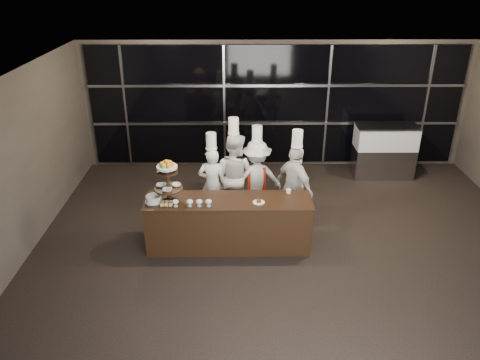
{
  "coord_description": "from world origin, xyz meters",
  "views": [
    {
      "loc": [
        -0.92,
        -5.66,
        4.61
      ],
      "look_at": [
        -0.86,
        1.65,
        1.15
      ],
      "focal_mm": 35.0,
      "sensor_mm": 36.0,
      "label": 1
    }
  ],
  "objects_px": {
    "layer_cake": "(154,199)",
    "chef_c": "(256,178)",
    "buffet_counter": "(229,223)",
    "chef_b": "(234,175)",
    "display_stand": "(168,178)",
    "chef_a": "(212,183)",
    "chef_d": "(295,186)",
    "display_case": "(384,148)"
  },
  "relations": [
    {
      "from": "chef_c",
      "to": "display_case",
      "type": "bearing_deg",
      "value": 30.55
    },
    {
      "from": "buffet_counter",
      "to": "chef_b",
      "type": "relative_size",
      "value": 1.41
    },
    {
      "from": "chef_c",
      "to": "chef_d",
      "type": "distance_m",
      "value": 0.82
    },
    {
      "from": "display_case",
      "to": "chef_a",
      "type": "distance_m",
      "value": 4.33
    },
    {
      "from": "chef_d",
      "to": "display_stand",
      "type": "bearing_deg",
      "value": -161.92
    },
    {
      "from": "chef_b",
      "to": "chef_d",
      "type": "xyz_separation_m",
      "value": [
        1.12,
        -0.39,
        -0.05
      ]
    },
    {
      "from": "buffet_counter",
      "to": "chef_d",
      "type": "distance_m",
      "value": 1.46
    },
    {
      "from": "display_case",
      "to": "chef_d",
      "type": "bearing_deg",
      "value": -136.18
    },
    {
      "from": "buffet_counter",
      "to": "display_case",
      "type": "xyz_separation_m",
      "value": [
        3.53,
        2.95,
        0.22
      ]
    },
    {
      "from": "display_stand",
      "to": "chef_a",
      "type": "distance_m",
      "value": 1.32
    },
    {
      "from": "buffet_counter",
      "to": "display_case",
      "type": "distance_m",
      "value": 4.61
    },
    {
      "from": "display_case",
      "to": "chef_b",
      "type": "height_order",
      "value": "chef_b"
    },
    {
      "from": "buffet_counter",
      "to": "display_case",
      "type": "bearing_deg",
      "value": 39.85
    },
    {
      "from": "chef_a",
      "to": "chef_c",
      "type": "bearing_deg",
      "value": 13.02
    },
    {
      "from": "display_case",
      "to": "chef_a",
      "type": "height_order",
      "value": "chef_a"
    },
    {
      "from": "buffet_counter",
      "to": "chef_b",
      "type": "xyz_separation_m",
      "value": [
        0.09,
        1.12,
        0.4
      ]
    },
    {
      "from": "chef_a",
      "to": "display_case",
      "type": "bearing_deg",
      "value": 27.09
    },
    {
      "from": "chef_b",
      "to": "chef_d",
      "type": "bearing_deg",
      "value": -19.32
    },
    {
      "from": "chef_a",
      "to": "chef_c",
      "type": "distance_m",
      "value": 0.87
    },
    {
      "from": "display_stand",
      "to": "chef_c",
      "type": "relative_size",
      "value": 0.41
    },
    {
      "from": "layer_cake",
      "to": "buffet_counter",
      "type": "bearing_deg",
      "value": 2.29
    },
    {
      "from": "chef_a",
      "to": "chef_b",
      "type": "distance_m",
      "value": 0.44
    },
    {
      "from": "buffet_counter",
      "to": "chef_b",
      "type": "height_order",
      "value": "chef_b"
    },
    {
      "from": "chef_a",
      "to": "chef_b",
      "type": "bearing_deg",
      "value": 18.75
    },
    {
      "from": "chef_b",
      "to": "chef_c",
      "type": "xyz_separation_m",
      "value": [
        0.44,
        0.06,
        -0.09
      ]
    },
    {
      "from": "display_case",
      "to": "chef_a",
      "type": "bearing_deg",
      "value": -152.91
    },
    {
      "from": "buffet_counter",
      "to": "display_stand",
      "type": "relative_size",
      "value": 3.81
    },
    {
      "from": "chef_b",
      "to": "chef_c",
      "type": "height_order",
      "value": "chef_b"
    },
    {
      "from": "display_case",
      "to": "display_stand",
      "type": "bearing_deg",
      "value": -146.95
    },
    {
      "from": "chef_a",
      "to": "chef_d",
      "type": "xyz_separation_m",
      "value": [
        1.53,
        -0.26,
        0.05
      ]
    },
    {
      "from": "layer_cake",
      "to": "chef_c",
      "type": "relative_size",
      "value": 0.16
    },
    {
      "from": "display_case",
      "to": "chef_d",
      "type": "distance_m",
      "value": 3.22
    },
    {
      "from": "buffet_counter",
      "to": "layer_cake",
      "type": "bearing_deg",
      "value": -177.71
    },
    {
      "from": "buffet_counter",
      "to": "chef_a",
      "type": "distance_m",
      "value": 1.07
    },
    {
      "from": "buffet_counter",
      "to": "layer_cake",
      "type": "height_order",
      "value": "layer_cake"
    },
    {
      "from": "display_case",
      "to": "chef_c",
      "type": "relative_size",
      "value": 0.75
    },
    {
      "from": "layer_cake",
      "to": "chef_c",
      "type": "xyz_separation_m",
      "value": [
        1.78,
        1.22,
        -0.19
      ]
    },
    {
      "from": "layer_cake",
      "to": "chef_a",
      "type": "bearing_deg",
      "value": 47.81
    },
    {
      "from": "display_stand",
      "to": "display_case",
      "type": "height_order",
      "value": "display_stand"
    },
    {
      "from": "display_stand",
      "to": "chef_a",
      "type": "relative_size",
      "value": 0.42
    },
    {
      "from": "buffet_counter",
      "to": "chef_b",
      "type": "distance_m",
      "value": 1.19
    },
    {
      "from": "buffet_counter",
      "to": "display_stand",
      "type": "bearing_deg",
      "value": -179.99
    }
  ]
}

